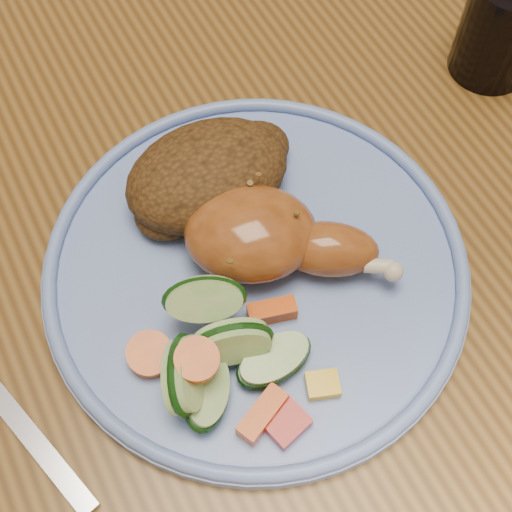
{
  "coord_description": "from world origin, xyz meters",
  "views": [
    {
      "loc": [
        -0.17,
        -0.29,
        1.2
      ],
      "look_at": [
        -0.07,
        -0.09,
        0.78
      ],
      "focal_mm": 50.0,
      "sensor_mm": 36.0,
      "label": 1
    }
  ],
  "objects_px": {
    "dining_table": "(276,208)",
    "plate": "(256,270)",
    "fork": "(11,412)",
    "drinking_glass": "(503,27)"
  },
  "relations": [
    {
      "from": "dining_table",
      "to": "plate",
      "type": "distance_m",
      "value": 0.14
    },
    {
      "from": "fork",
      "to": "drinking_glass",
      "type": "height_order",
      "value": "drinking_glass"
    },
    {
      "from": "fork",
      "to": "drinking_glass",
      "type": "xyz_separation_m",
      "value": [
        0.45,
        0.1,
        0.04
      ]
    },
    {
      "from": "drinking_glass",
      "to": "dining_table",
      "type": "bearing_deg",
      "value": 178.73
    },
    {
      "from": "dining_table",
      "to": "plate",
      "type": "relative_size",
      "value": 4.73
    },
    {
      "from": "plate",
      "to": "fork",
      "type": "height_order",
      "value": "plate"
    },
    {
      "from": "plate",
      "to": "drinking_glass",
      "type": "bearing_deg",
      "value": 17.59
    },
    {
      "from": "plate",
      "to": "fork",
      "type": "bearing_deg",
      "value": -175.08
    },
    {
      "from": "dining_table",
      "to": "plate",
      "type": "height_order",
      "value": "plate"
    },
    {
      "from": "plate",
      "to": "drinking_glass",
      "type": "height_order",
      "value": "drinking_glass"
    }
  ]
}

